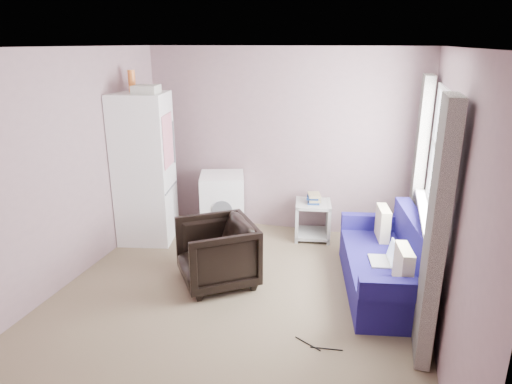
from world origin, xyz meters
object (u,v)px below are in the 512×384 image
at_px(side_table, 313,217).
at_px(sofa, 390,266).
at_px(armchair, 217,250).
at_px(fridge, 144,168).
at_px(washing_machine, 223,202).

distance_m(side_table, sofa, 1.53).
bearing_deg(armchair, side_table, 115.42).
bearing_deg(fridge, sofa, -22.27).
relative_size(armchair, sofa, 0.42).
bearing_deg(washing_machine, fridge, -169.51).
xyz_separation_m(fridge, sofa, (3.14, -0.56, -0.70)).
relative_size(armchair, side_table, 1.25).
relative_size(fridge, washing_machine, 2.67).
bearing_deg(fridge, washing_machine, 16.30).
distance_m(fridge, washing_machine, 1.16).
xyz_separation_m(fridge, side_table, (2.14, 0.60, -0.69)).
bearing_deg(sofa, washing_machine, 144.54).
relative_size(armchair, fridge, 0.36).
distance_m(washing_machine, side_table, 1.26).
relative_size(fridge, side_table, 3.51).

